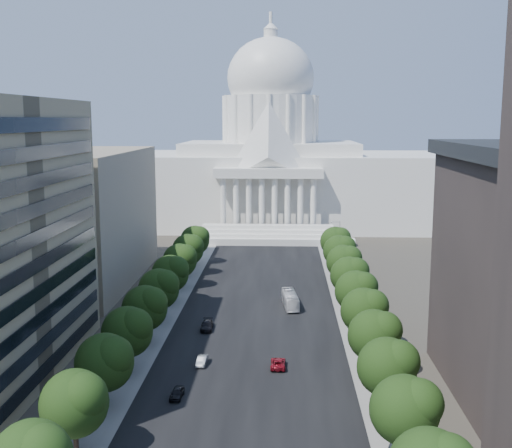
# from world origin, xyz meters

# --- Properties ---
(road_asphalt) EXTENTS (30.00, 260.00, 0.01)m
(road_asphalt) POSITION_xyz_m (0.00, 90.00, 0.00)
(road_asphalt) COLOR black
(road_asphalt) RESTS_ON ground
(sidewalk_left) EXTENTS (8.00, 260.00, 0.02)m
(sidewalk_left) POSITION_xyz_m (-19.00, 90.00, 0.00)
(sidewalk_left) COLOR gray
(sidewalk_left) RESTS_ON ground
(sidewalk_right) EXTENTS (8.00, 260.00, 0.02)m
(sidewalk_right) POSITION_xyz_m (19.00, 90.00, 0.00)
(sidewalk_right) COLOR gray
(sidewalk_right) RESTS_ON ground
(capitol) EXTENTS (120.00, 56.00, 73.00)m
(capitol) POSITION_xyz_m (0.00, 184.89, 20.01)
(capitol) COLOR white
(capitol) RESTS_ON ground
(office_block_left_far) EXTENTS (38.00, 52.00, 30.00)m
(office_block_left_far) POSITION_xyz_m (-48.00, 100.00, 15.00)
(office_block_left_far) COLOR gray
(office_block_left_far) RESTS_ON ground
(tree_l_b) EXTENTS (7.79, 7.60, 9.97)m
(tree_l_b) POSITION_xyz_m (-17.66, 23.81, 6.45)
(tree_l_b) COLOR #33261C
(tree_l_b) RESTS_ON ground
(tree_l_c) EXTENTS (7.79, 7.60, 9.97)m
(tree_l_c) POSITION_xyz_m (-17.66, 35.81, 6.45)
(tree_l_c) COLOR #33261C
(tree_l_c) RESTS_ON ground
(tree_l_d) EXTENTS (7.79, 7.60, 9.97)m
(tree_l_d) POSITION_xyz_m (-17.66, 47.81, 6.45)
(tree_l_d) COLOR #33261C
(tree_l_d) RESTS_ON ground
(tree_l_e) EXTENTS (7.79, 7.60, 9.97)m
(tree_l_e) POSITION_xyz_m (-17.66, 59.81, 6.45)
(tree_l_e) COLOR #33261C
(tree_l_e) RESTS_ON ground
(tree_l_f) EXTENTS (7.79, 7.60, 9.97)m
(tree_l_f) POSITION_xyz_m (-17.66, 71.81, 6.45)
(tree_l_f) COLOR #33261C
(tree_l_f) RESTS_ON ground
(tree_l_g) EXTENTS (7.79, 7.60, 9.97)m
(tree_l_g) POSITION_xyz_m (-17.66, 83.81, 6.45)
(tree_l_g) COLOR #33261C
(tree_l_g) RESTS_ON ground
(tree_l_h) EXTENTS (7.79, 7.60, 9.97)m
(tree_l_h) POSITION_xyz_m (-17.66, 95.81, 6.45)
(tree_l_h) COLOR #33261C
(tree_l_h) RESTS_ON ground
(tree_l_i) EXTENTS (7.79, 7.60, 9.97)m
(tree_l_i) POSITION_xyz_m (-17.66, 107.81, 6.45)
(tree_l_i) COLOR #33261C
(tree_l_i) RESTS_ON ground
(tree_l_j) EXTENTS (7.79, 7.60, 9.97)m
(tree_l_j) POSITION_xyz_m (-17.66, 119.81, 6.45)
(tree_l_j) COLOR #33261C
(tree_l_j) RESTS_ON ground
(tree_r_b) EXTENTS (7.79, 7.60, 9.97)m
(tree_r_b) POSITION_xyz_m (18.34, 23.81, 6.45)
(tree_r_b) COLOR #33261C
(tree_r_b) RESTS_ON ground
(tree_r_c) EXTENTS (7.79, 7.60, 9.97)m
(tree_r_c) POSITION_xyz_m (18.34, 35.81, 6.45)
(tree_r_c) COLOR #33261C
(tree_r_c) RESTS_ON ground
(tree_r_d) EXTENTS (7.79, 7.60, 9.97)m
(tree_r_d) POSITION_xyz_m (18.34, 47.81, 6.45)
(tree_r_d) COLOR #33261C
(tree_r_d) RESTS_ON ground
(tree_r_e) EXTENTS (7.79, 7.60, 9.97)m
(tree_r_e) POSITION_xyz_m (18.34, 59.81, 6.45)
(tree_r_e) COLOR #33261C
(tree_r_e) RESTS_ON ground
(tree_r_f) EXTENTS (7.79, 7.60, 9.97)m
(tree_r_f) POSITION_xyz_m (18.34, 71.81, 6.45)
(tree_r_f) COLOR #33261C
(tree_r_f) RESTS_ON ground
(tree_r_g) EXTENTS (7.79, 7.60, 9.97)m
(tree_r_g) POSITION_xyz_m (18.34, 83.81, 6.45)
(tree_r_g) COLOR #33261C
(tree_r_g) RESTS_ON ground
(tree_r_h) EXTENTS (7.79, 7.60, 9.97)m
(tree_r_h) POSITION_xyz_m (18.34, 95.81, 6.45)
(tree_r_h) COLOR #33261C
(tree_r_h) RESTS_ON ground
(tree_r_i) EXTENTS (7.79, 7.60, 9.97)m
(tree_r_i) POSITION_xyz_m (18.34, 107.81, 6.45)
(tree_r_i) COLOR #33261C
(tree_r_i) RESTS_ON ground
(tree_r_j) EXTENTS (7.79, 7.60, 9.97)m
(tree_r_j) POSITION_xyz_m (18.34, 119.81, 6.45)
(tree_r_j) COLOR #33261C
(tree_r_j) RESTS_ON ground
(streetlight_b) EXTENTS (2.61, 0.44, 9.00)m
(streetlight_b) POSITION_xyz_m (19.90, 35.00, 5.82)
(streetlight_b) COLOR gray
(streetlight_b) RESTS_ON ground
(streetlight_c) EXTENTS (2.61, 0.44, 9.00)m
(streetlight_c) POSITION_xyz_m (19.90, 60.00, 5.82)
(streetlight_c) COLOR gray
(streetlight_c) RESTS_ON ground
(streetlight_d) EXTENTS (2.61, 0.44, 9.00)m
(streetlight_d) POSITION_xyz_m (19.90, 85.00, 5.82)
(streetlight_d) COLOR gray
(streetlight_d) RESTS_ON ground
(streetlight_e) EXTENTS (2.61, 0.44, 9.00)m
(streetlight_e) POSITION_xyz_m (19.90, 110.00, 5.82)
(streetlight_e) COLOR gray
(streetlight_e) RESTS_ON ground
(streetlight_f) EXTENTS (2.61, 0.44, 9.00)m
(streetlight_f) POSITION_xyz_m (19.90, 135.00, 5.82)
(streetlight_f) COLOR gray
(streetlight_f) RESTS_ON ground
(car_dark_a) EXTENTS (1.80, 3.92, 1.30)m
(car_dark_a) POSITION_xyz_m (-9.28, 39.31, 0.65)
(car_dark_a) COLOR black
(car_dark_a) RESTS_ON ground
(car_silver) EXTENTS (1.59, 3.99, 1.29)m
(car_silver) POSITION_xyz_m (-7.40, 51.17, 0.65)
(car_silver) COLOR #929498
(car_silver) RESTS_ON ground
(car_red) EXTENTS (2.24, 4.81, 1.33)m
(car_red) POSITION_xyz_m (4.18, 50.58, 0.67)
(car_red) COLOR maroon
(car_red) RESTS_ON ground
(car_dark_b) EXTENTS (2.17, 5.10, 1.47)m
(car_dark_b) POSITION_xyz_m (-8.62, 67.60, 0.73)
(car_dark_b) COLOR black
(car_dark_b) RESTS_ON ground
(city_bus) EXTENTS (3.57, 10.69, 2.92)m
(city_bus) POSITION_xyz_m (6.29, 82.48, 1.46)
(city_bus) COLOR silver
(city_bus) RESTS_ON ground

